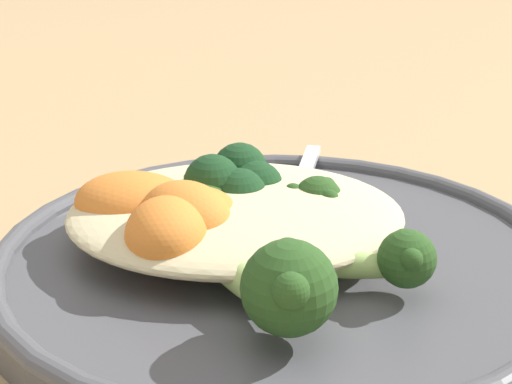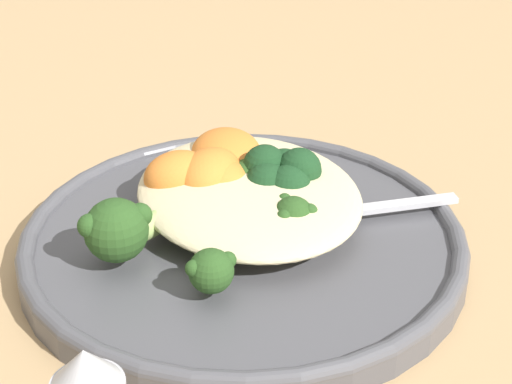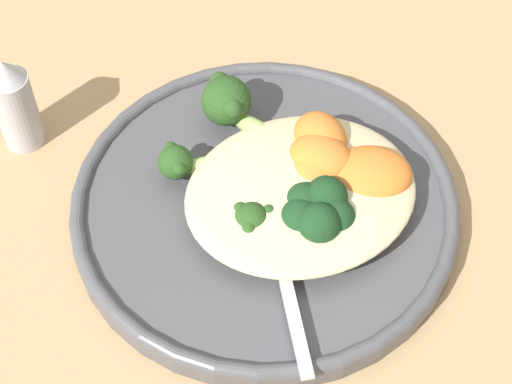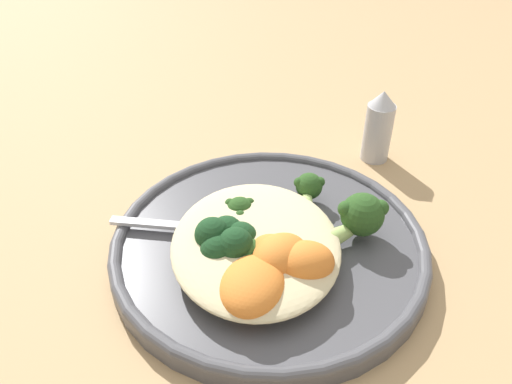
# 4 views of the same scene
# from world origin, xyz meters

# --- Properties ---
(ground_plane) EXTENTS (4.00, 4.00, 0.00)m
(ground_plane) POSITION_xyz_m (0.00, 0.00, 0.00)
(ground_plane) COLOR tan
(plate) EXTENTS (0.29, 0.29, 0.02)m
(plate) POSITION_xyz_m (-0.01, -0.01, 0.01)
(plate) COLOR #4C4C51
(plate) RESTS_ON ground_plane
(quinoa_mound) EXTENTS (0.17, 0.15, 0.02)m
(quinoa_mound) POSITION_xyz_m (-0.03, 0.01, 0.03)
(quinoa_mound) COLOR beige
(quinoa_mound) RESTS_ON plate
(broccoli_stalk_0) EXTENTS (0.07, 0.10, 0.04)m
(broccoli_stalk_0) POSITION_xyz_m (-0.01, -0.08, 0.04)
(broccoli_stalk_0) COLOR #9EBC66
(broccoli_stalk_0) RESTS_ON plate
(broccoli_stalk_1) EXTENTS (0.12, 0.05, 0.03)m
(broccoli_stalk_1) POSITION_xyz_m (0.02, -0.04, 0.03)
(broccoli_stalk_1) COLOR #9EBC66
(broccoli_stalk_1) RESTS_ON plate
(broccoli_stalk_2) EXTENTS (0.09, 0.08, 0.03)m
(broccoli_stalk_2) POSITION_xyz_m (-0.00, 0.01, 0.03)
(broccoli_stalk_2) COLOR #9EBC66
(broccoli_stalk_2) RESTS_ON plate
(broccoli_stalk_3) EXTENTS (0.03, 0.08, 0.03)m
(broccoli_stalk_3) POSITION_xyz_m (-0.04, 0.00, 0.03)
(broccoli_stalk_3) COLOR #9EBC66
(broccoli_stalk_3) RESTS_ON plate
(sweet_potato_chunk_0) EXTENTS (0.06, 0.07, 0.03)m
(sweet_potato_chunk_0) POSITION_xyz_m (-0.05, -0.01, 0.04)
(sweet_potato_chunk_0) COLOR orange
(sweet_potato_chunk_0) RESTS_ON plate
(sweet_potato_chunk_1) EXTENTS (0.06, 0.06, 0.03)m
(sweet_potato_chunk_1) POSITION_xyz_m (-0.05, -0.01, 0.04)
(sweet_potato_chunk_1) COLOR orange
(sweet_potato_chunk_1) RESTS_ON plate
(sweet_potato_chunk_2) EXTENTS (0.04, 0.05, 0.03)m
(sweet_potato_chunk_2) POSITION_xyz_m (-0.06, -0.03, 0.04)
(sweet_potato_chunk_2) COLOR orange
(sweet_potato_chunk_2) RESTS_ON plate
(sweet_potato_chunk_3) EXTENTS (0.08, 0.07, 0.03)m
(sweet_potato_chunk_3) POSITION_xyz_m (-0.08, 0.01, 0.04)
(sweet_potato_chunk_3) COLOR orange
(sweet_potato_chunk_3) RESTS_ON plate
(kale_tuft) EXTENTS (0.05, 0.05, 0.04)m
(kale_tuft) POSITION_xyz_m (-0.03, 0.03, 0.04)
(kale_tuft) COLOR #193D1E
(kale_tuft) RESTS_ON plate
(spoon) EXTENTS (0.04, 0.11, 0.01)m
(spoon) POSITION_xyz_m (0.01, 0.06, 0.03)
(spoon) COLOR silver
(spoon) RESTS_ON plate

